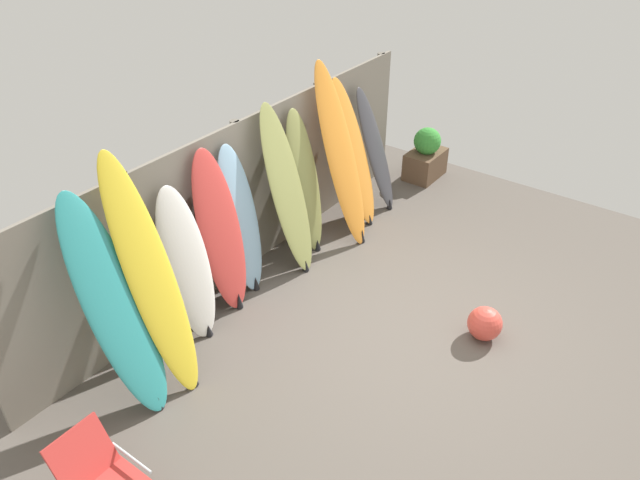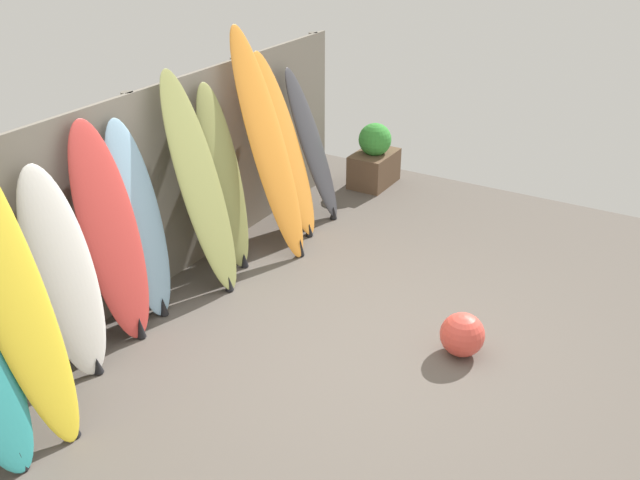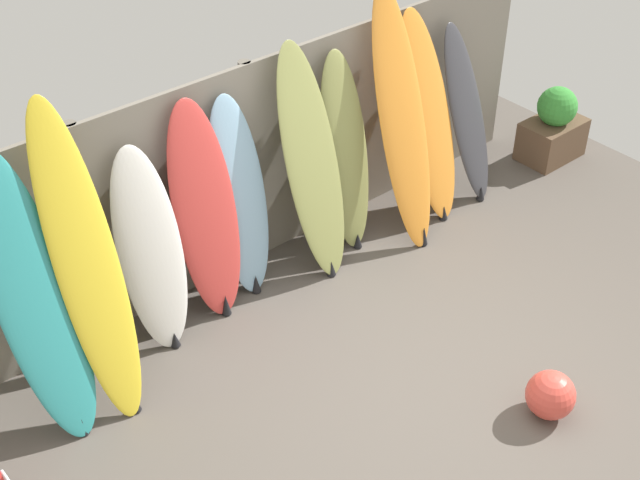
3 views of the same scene
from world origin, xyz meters
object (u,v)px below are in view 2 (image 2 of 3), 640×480
object	(u,v)px
surfboard_yellow_1	(8,284)
surfboard_orange_7	(269,147)
surfboard_red_3	(112,236)
surfboard_olive_6	(224,179)
surfboard_charcoal_9	(312,146)
surfboard_skyblue_4	(140,223)
surfboard_white_2	(64,275)
planter_box	(374,158)
beach_ball	(462,335)
surfboard_orange_8	(285,147)
surfboard_olive_5	(201,187)

from	to	relation	value
surfboard_yellow_1	surfboard_orange_7	xyz separation A→B (m)	(2.93, 0.04, -0.00)
surfboard_red_3	surfboard_olive_6	xyz separation A→B (m)	(1.38, -0.01, -0.02)
surfboard_red_3	surfboard_charcoal_9	bearing A→B (deg)	-2.67
surfboard_red_3	surfboard_orange_7	size ratio (longest dim) A/B	0.82
surfboard_skyblue_4	surfboard_olive_6	distance (m)	1.04
surfboard_skyblue_4	surfboard_white_2	bearing A→B (deg)	-174.94
surfboard_skyblue_4	surfboard_charcoal_9	distance (m)	2.42
surfboard_skyblue_4	planter_box	distance (m)	3.58
surfboard_orange_7	beach_ball	bearing A→B (deg)	-107.87
surfboard_orange_7	beach_ball	xyz separation A→B (m)	(-0.73, -2.28, -0.89)
beach_ball	surfboard_red_3	bearing A→B (deg)	114.27
surfboard_yellow_1	beach_ball	xyz separation A→B (m)	(2.20, -2.23, -0.89)
surfboard_orange_8	surfboard_charcoal_9	xyz separation A→B (m)	(0.49, -0.02, -0.13)
surfboard_yellow_1	surfboard_olive_5	xyz separation A→B (m)	(2.04, 0.14, -0.10)
surfboard_orange_8	surfboard_charcoal_9	size ratio (longest dim) A/B	1.16
surfboard_orange_8	beach_ball	xyz separation A→B (m)	(-1.15, -2.37, -0.75)
surfboard_charcoal_9	surfboard_orange_8	bearing A→B (deg)	177.58
surfboard_red_3	surfboard_yellow_1	bearing A→B (deg)	-167.41
planter_box	beach_ball	xyz separation A→B (m)	(-2.76, -2.16, -0.16)
surfboard_olive_6	surfboard_charcoal_9	xyz separation A→B (m)	(1.37, -0.12, -0.07)
surfboard_yellow_1	surfboard_olive_6	bearing A→B (deg)	5.28
surfboard_yellow_1	surfboard_red_3	xyz separation A→B (m)	(1.08, 0.24, -0.19)
surfboard_skyblue_4	beach_ball	size ratio (longest dim) A/B	4.86
surfboard_olive_5	surfboard_orange_8	bearing A→B (deg)	-0.12
surfboard_olive_5	beach_ball	world-z (taller)	surfboard_olive_5
surfboard_orange_7	planter_box	world-z (taller)	surfboard_orange_7
surfboard_skyblue_4	surfboard_olive_5	bearing A→B (deg)	-13.60
surfboard_skyblue_4	surfboard_orange_7	distance (m)	1.54
surfboard_white_2	planter_box	bearing A→B (deg)	-3.71
surfboard_olive_6	surfboard_red_3	bearing A→B (deg)	179.44
surfboard_skyblue_4	surfboard_orange_8	bearing A→B (deg)	-4.47
surfboard_yellow_1	surfboard_red_3	world-z (taller)	surfboard_yellow_1
surfboard_skyblue_4	beach_ball	bearing A→B (deg)	-72.99
surfboard_red_3	surfboard_skyblue_4	distance (m)	0.35
surfboard_orange_7	surfboard_charcoal_9	xyz separation A→B (m)	(0.91, 0.07, -0.27)
surfboard_olive_6	surfboard_orange_8	bearing A→B (deg)	-6.13
surfboard_red_3	beach_ball	distance (m)	2.80
planter_box	surfboard_charcoal_9	bearing A→B (deg)	170.41
beach_ball	surfboard_white_2	bearing A→B (deg)	123.66
surfboard_yellow_1	surfboard_charcoal_9	world-z (taller)	surfboard_yellow_1
surfboard_yellow_1	surfboard_olive_5	size ratio (longest dim) A/B	1.11
surfboard_yellow_1	surfboard_orange_8	xyz separation A→B (m)	(3.34, 0.13, -0.15)
beach_ball	surfboard_olive_5	bearing A→B (deg)	93.87
surfboard_white_2	surfboard_olive_5	size ratio (longest dim) A/B	0.82
surfboard_olive_5	surfboard_charcoal_9	xyz separation A→B (m)	(1.80, -0.02, -0.17)
planter_box	surfboard_olive_5	bearing A→B (deg)	175.84
surfboard_orange_7	surfboard_orange_8	world-z (taller)	surfboard_orange_7
surfboard_olive_5	planter_box	bearing A→B (deg)	-4.16
surfboard_white_2	beach_ball	bearing A→B (deg)	-56.34
surfboard_red_3	surfboard_orange_8	bearing A→B (deg)	-2.73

